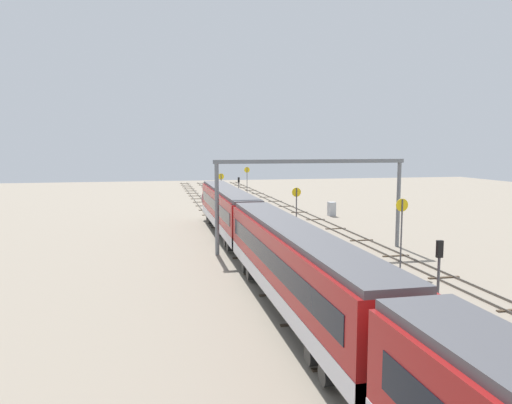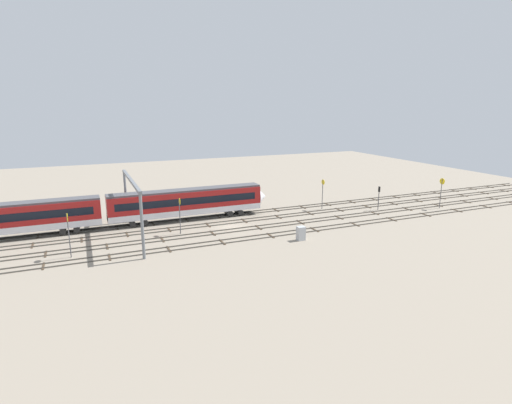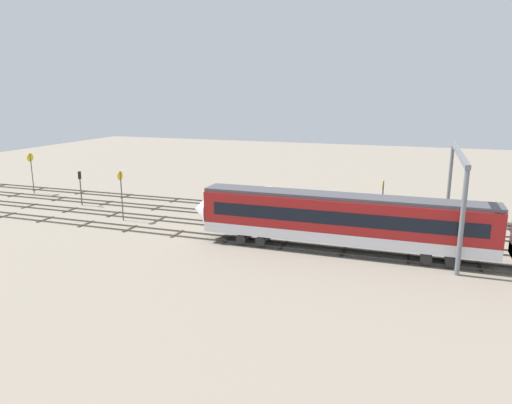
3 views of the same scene
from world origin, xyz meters
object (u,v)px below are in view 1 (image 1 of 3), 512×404
object	(u,v)px
speed_sign_far_trackside	(402,223)
train	(290,265)
relay_cabinet	(332,209)
speed_sign_near_foreground	(247,176)
speed_sign_mid_trackside	(296,205)
overhead_gantry	(312,182)
speed_sign_distant_end	(221,186)
signal_light_trackside_departure	(239,185)
signal_light_trackside_approach	(439,270)

from	to	relation	value
speed_sign_far_trackside	train	bearing A→B (deg)	123.96
relay_cabinet	speed_sign_far_trackside	bearing A→B (deg)	169.74
speed_sign_near_foreground	speed_sign_mid_trackside	world-z (taller)	speed_sign_near_foreground
overhead_gantry	train	bearing A→B (deg)	157.69
speed_sign_far_trackside	relay_cabinet	xyz separation A→B (m)	(28.48, -5.15, -2.64)
speed_sign_near_foreground	speed_sign_distant_end	distance (m)	20.86
speed_sign_near_foreground	speed_sign_far_trackside	world-z (taller)	speed_sign_far_trackside
speed_sign_mid_trackside	relay_cabinet	world-z (taller)	speed_sign_mid_trackside
signal_light_trackside_departure	relay_cabinet	size ratio (longest dim) A/B	2.17
speed_sign_mid_trackside	speed_sign_distant_end	distance (m)	26.40
signal_light_trackside_approach	speed_sign_near_foreground	bearing A→B (deg)	-2.75
speed_sign_mid_trackside	signal_light_trackside_approach	bearing A→B (deg)	-179.81
overhead_gantry	speed_sign_distant_end	world-z (taller)	overhead_gantry
signal_light_trackside_approach	relay_cabinet	bearing A→B (deg)	-12.95
overhead_gantry	speed_sign_mid_trackside	xyz separation A→B (m)	(6.25, -0.48, -2.82)
speed_sign_distant_end	signal_light_trackside_departure	bearing A→B (deg)	-25.82
speed_sign_mid_trackside	speed_sign_far_trackside	size ratio (longest dim) A/B	0.95
train	signal_light_trackside_approach	bearing A→B (deg)	-120.47
speed_sign_near_foreground	speed_sign_far_trackside	xyz separation A→B (m)	(-59.65, -0.59, -0.04)
signal_light_trackside_approach	relay_cabinet	xyz separation A→B (m)	(39.78, -9.15, -2.06)
train	relay_cabinet	distance (m)	39.20
train	speed_sign_far_trackside	distance (m)	13.07
speed_sign_distant_end	signal_light_trackside_approach	xyz separation A→B (m)	(-51.57, -4.31, -0.42)
overhead_gantry	speed_sign_mid_trackside	world-z (taller)	overhead_gantry
speed_sign_far_trackside	speed_sign_distant_end	distance (m)	41.12
signal_light_trackside_approach	speed_sign_far_trackside	bearing A→B (deg)	-19.48
train	signal_light_trackside_departure	xyz separation A→B (m)	(56.29, -6.74, 0.05)
overhead_gantry	signal_light_trackside_approach	world-z (taller)	overhead_gantry
train	signal_light_trackside_approach	size ratio (longest dim) A/B	16.41
speed_sign_mid_trackside	signal_light_trackside_departure	bearing A→B (deg)	-0.01
speed_sign_near_foreground	relay_cabinet	xyz separation A→B (m)	(-31.17, -5.74, -2.68)
overhead_gantry	relay_cabinet	size ratio (longest dim) A/B	9.36
speed_sign_distant_end	overhead_gantry	bearing A→B (deg)	-173.39
train	relay_cabinet	size ratio (longest dim) A/B	39.94
speed_sign_mid_trackside	relay_cabinet	bearing A→B (deg)	-32.91
speed_sign_near_foreground	speed_sign_far_trackside	size ratio (longest dim) A/B	0.99
train	relay_cabinet	xyz separation A→B (m)	(35.76, -15.97, -1.72)
train	speed_sign_near_foreground	world-z (taller)	speed_sign_near_foreground
speed_sign_mid_trackside	signal_light_trackside_approach	size ratio (longest dim) A/B	1.13
speed_sign_mid_trackside	relay_cabinet	xyz separation A→B (m)	(14.27, -9.24, -2.44)
speed_sign_far_trackside	speed_sign_distant_end	xyz separation A→B (m)	(40.27, 8.30, -0.17)
speed_sign_far_trackside	signal_light_trackside_departure	bearing A→B (deg)	4.76
speed_sign_near_foreground	signal_light_trackside_departure	xyz separation A→B (m)	(-10.64, 3.49, -0.92)
overhead_gantry	speed_sign_mid_trackside	distance (m)	6.87
speed_sign_far_trackside	signal_light_trackside_approach	bearing A→B (deg)	160.52
overhead_gantry	signal_light_trackside_departure	bearing A→B (deg)	-0.67
relay_cabinet	overhead_gantry	bearing A→B (deg)	154.66
signal_light_trackside_approach	relay_cabinet	size ratio (longest dim) A/B	2.43
relay_cabinet	speed_sign_mid_trackside	bearing A→B (deg)	147.09
speed_sign_mid_trackside	overhead_gantry	bearing A→B (deg)	175.61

